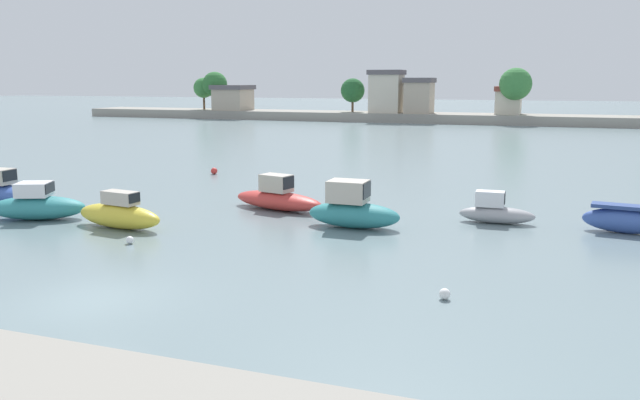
{
  "coord_description": "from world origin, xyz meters",
  "views": [
    {
      "loc": [
        11.9,
        -14.14,
        6.09
      ],
      "look_at": [
        1.9,
        13.36,
        0.64
      ],
      "focal_mm": 36.04,
      "sensor_mm": 36.0,
      "label": 1
    }
  ],
  "objects_px": {
    "moored_boat_1": "(37,205)",
    "mooring_buoy_2": "(214,171)",
    "moored_boat_4": "(353,210)",
    "mooring_buoy_0": "(445,294)",
    "moored_boat_5": "(496,212)",
    "moored_boat_6": "(626,220)",
    "mooring_buoy_1": "(130,240)",
    "moored_boat_3": "(278,198)",
    "moored_boat_2": "(119,214)"
  },
  "relations": [
    {
      "from": "moored_boat_4",
      "to": "mooring_buoy_2",
      "type": "height_order",
      "value": "moored_boat_4"
    },
    {
      "from": "moored_boat_2",
      "to": "moored_boat_3",
      "type": "xyz_separation_m",
      "value": [
        4.65,
        5.9,
        -0.04
      ]
    },
    {
      "from": "moored_boat_6",
      "to": "mooring_buoy_1",
      "type": "relative_size",
      "value": 11.38
    },
    {
      "from": "moored_boat_3",
      "to": "mooring_buoy_0",
      "type": "distance_m",
      "value": 14.06
    },
    {
      "from": "moored_boat_1",
      "to": "mooring_buoy_2",
      "type": "bearing_deg",
      "value": 65.61
    },
    {
      "from": "moored_boat_4",
      "to": "mooring_buoy_0",
      "type": "height_order",
      "value": "moored_boat_4"
    },
    {
      "from": "moored_boat_5",
      "to": "mooring_buoy_1",
      "type": "height_order",
      "value": "moored_boat_5"
    },
    {
      "from": "moored_boat_6",
      "to": "mooring_buoy_1",
      "type": "height_order",
      "value": "moored_boat_6"
    },
    {
      "from": "moored_boat_2",
      "to": "moored_boat_3",
      "type": "height_order",
      "value": "moored_boat_3"
    },
    {
      "from": "moored_boat_4",
      "to": "moored_boat_5",
      "type": "xyz_separation_m",
      "value": [
        5.58,
        2.92,
        -0.26
      ]
    },
    {
      "from": "moored_boat_6",
      "to": "mooring_buoy_1",
      "type": "distance_m",
      "value": 19.68
    },
    {
      "from": "moored_boat_3",
      "to": "moored_boat_4",
      "type": "bearing_deg",
      "value": -14.24
    },
    {
      "from": "mooring_buoy_0",
      "to": "mooring_buoy_2",
      "type": "height_order",
      "value": "mooring_buoy_2"
    },
    {
      "from": "moored_boat_5",
      "to": "mooring_buoy_2",
      "type": "xyz_separation_m",
      "value": [
        -18.79,
        8.91,
        -0.28
      ]
    },
    {
      "from": "moored_boat_4",
      "to": "moored_boat_6",
      "type": "xyz_separation_m",
      "value": [
        10.7,
        2.8,
        -0.2
      ]
    },
    {
      "from": "moored_boat_1",
      "to": "moored_boat_4",
      "type": "xyz_separation_m",
      "value": [
        13.66,
        3.27,
        0.12
      ]
    },
    {
      "from": "moored_boat_3",
      "to": "mooring_buoy_2",
      "type": "distance_m",
      "value": 12.81
    },
    {
      "from": "moored_boat_2",
      "to": "mooring_buoy_1",
      "type": "distance_m",
      "value": 2.94
    },
    {
      "from": "moored_boat_2",
      "to": "moored_boat_4",
      "type": "bearing_deg",
      "value": 28.34
    },
    {
      "from": "moored_boat_4",
      "to": "moored_boat_6",
      "type": "height_order",
      "value": "moored_boat_4"
    },
    {
      "from": "moored_boat_3",
      "to": "moored_boat_2",
      "type": "bearing_deg",
      "value": -113.92
    },
    {
      "from": "mooring_buoy_0",
      "to": "mooring_buoy_1",
      "type": "xyz_separation_m",
      "value": [
        -12.24,
        2.25,
        -0.01
      ]
    },
    {
      "from": "moored_boat_5",
      "to": "moored_boat_2",
      "type": "bearing_deg",
      "value": -158.02
    },
    {
      "from": "moored_boat_2",
      "to": "moored_boat_5",
      "type": "distance_m",
      "value": 16.05
    },
    {
      "from": "moored_boat_6",
      "to": "mooring_buoy_0",
      "type": "relative_size",
      "value": 10.36
    },
    {
      "from": "moored_boat_1",
      "to": "mooring_buoy_1",
      "type": "distance_m",
      "value": 6.94
    },
    {
      "from": "moored_boat_2",
      "to": "moored_boat_5",
      "type": "height_order",
      "value": "moored_boat_2"
    },
    {
      "from": "mooring_buoy_0",
      "to": "mooring_buoy_2",
      "type": "xyz_separation_m",
      "value": [
        -18.34,
        19.63,
        0.05
      ]
    },
    {
      "from": "moored_boat_2",
      "to": "mooring_buoy_0",
      "type": "relative_size",
      "value": 13.57
    },
    {
      "from": "moored_boat_4",
      "to": "mooring_buoy_1",
      "type": "distance_m",
      "value": 9.05
    },
    {
      "from": "moored_boat_4",
      "to": "moored_boat_6",
      "type": "relative_size",
      "value": 1.17
    },
    {
      "from": "moored_boat_1",
      "to": "moored_boat_3",
      "type": "distance_m",
      "value": 10.8
    },
    {
      "from": "moored_boat_4",
      "to": "moored_boat_5",
      "type": "distance_m",
      "value": 6.3
    },
    {
      "from": "mooring_buoy_1",
      "to": "moored_boat_4",
      "type": "bearing_deg",
      "value": 37.93
    },
    {
      "from": "moored_boat_2",
      "to": "mooring_buoy_0",
      "type": "height_order",
      "value": "moored_boat_2"
    },
    {
      "from": "moored_boat_1",
      "to": "mooring_buoy_0",
      "type": "relative_size",
      "value": 13.73
    },
    {
      "from": "moored_boat_6",
      "to": "mooring_buoy_2",
      "type": "distance_m",
      "value": 25.56
    },
    {
      "from": "moored_boat_5",
      "to": "moored_boat_6",
      "type": "bearing_deg",
      "value": -2.82
    },
    {
      "from": "moored_boat_1",
      "to": "moored_boat_2",
      "type": "height_order",
      "value": "moored_boat_1"
    },
    {
      "from": "moored_boat_6",
      "to": "moored_boat_2",
      "type": "bearing_deg",
      "value": -155.36
    },
    {
      "from": "moored_boat_1",
      "to": "mooring_buoy_0",
      "type": "distance_m",
      "value": 19.33
    },
    {
      "from": "moored_boat_1",
      "to": "mooring_buoy_2",
      "type": "xyz_separation_m",
      "value": [
        0.45,
        15.1,
        -0.42
      ]
    },
    {
      "from": "moored_boat_3",
      "to": "moored_boat_5",
      "type": "relative_size",
      "value": 1.61
    },
    {
      "from": "moored_boat_1",
      "to": "mooring_buoy_0",
      "type": "xyz_separation_m",
      "value": [
        18.78,
        -4.53,
        -0.47
      ]
    },
    {
      "from": "moored_boat_4",
      "to": "mooring_buoy_2",
      "type": "distance_m",
      "value": 17.74
    },
    {
      "from": "moored_boat_1",
      "to": "moored_boat_4",
      "type": "distance_m",
      "value": 14.05
    },
    {
      "from": "moored_boat_2",
      "to": "mooring_buoy_1",
      "type": "height_order",
      "value": "moored_boat_2"
    },
    {
      "from": "moored_boat_3",
      "to": "mooring_buoy_0",
      "type": "xyz_separation_m",
      "value": [
        9.62,
        -10.24,
        -0.39
      ]
    },
    {
      "from": "mooring_buoy_2",
      "to": "moored_boat_4",
      "type": "bearing_deg",
      "value": -41.84
    },
    {
      "from": "moored_boat_3",
      "to": "moored_boat_1",
      "type": "bearing_deg",
      "value": -133.75
    }
  ]
}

